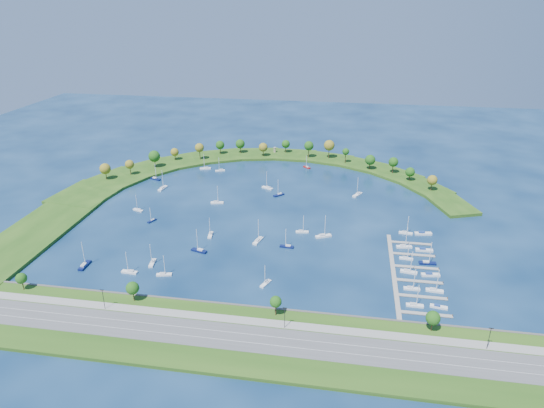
% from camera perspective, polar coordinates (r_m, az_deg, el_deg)
% --- Properties ---
extents(ground, '(700.00, 700.00, 0.00)m').
position_cam_1_polar(ground, '(308.10, -1.07, -0.99)').
color(ground, '#061E3C').
rests_on(ground, ground).
extents(south_shoreline, '(420.00, 43.10, 11.60)m').
position_cam_1_polar(south_shoreline, '(205.38, -7.42, -15.06)').
color(south_shoreline, '#1F4612').
rests_on(south_shoreline, ground).
extents(breakwater, '(286.74, 247.64, 2.00)m').
position_cam_1_polar(breakwater, '(361.53, -6.93, 2.86)').
color(breakwater, '#1F4612').
rests_on(breakwater, ground).
extents(breakwater_trees, '(243.74, 94.78, 15.67)m').
position_cam_1_polar(breakwater_trees, '(386.79, -0.86, 5.96)').
color(breakwater_trees, '#382314').
rests_on(breakwater_trees, breakwater).
extents(harbor_tower, '(2.60, 2.60, 4.59)m').
position_cam_1_polar(harbor_tower, '(419.31, 0.33, 6.49)').
color(harbor_tower, gray).
rests_on(harbor_tower, breakwater).
extents(dock_system, '(24.28, 82.00, 1.60)m').
position_cam_1_polar(dock_system, '(252.16, 15.93, -7.95)').
color(dock_system, gray).
rests_on(dock_system, ground).
extents(moored_boat_0, '(6.51, 5.89, 10.10)m').
position_cam_1_polar(moored_boat_0, '(388.15, 4.18, 4.44)').
color(moored_boat_0, maroon).
rests_on(moored_boat_0, ground).
extents(moored_boat_1, '(8.34, 2.82, 12.06)m').
position_cam_1_polar(moored_boat_1, '(253.57, -16.61, -7.70)').
color(moored_boat_1, white).
rests_on(moored_boat_1, ground).
extents(moored_boat_2, '(7.86, 5.04, 11.24)m').
position_cam_1_polar(moored_boat_2, '(382.03, -6.20, 4.04)').
color(moored_boat_2, white).
rests_on(moored_boat_2, ground).
extents(moored_boat_3, '(9.13, 4.74, 12.92)m').
position_cam_1_polar(moored_boat_3, '(388.00, -7.94, 4.27)').
color(moored_boat_3, white).
rests_on(moored_boat_3, ground).
extents(moored_boat_4, '(7.93, 3.83, 11.23)m').
position_cam_1_polar(moored_boat_4, '(247.21, -12.76, -8.13)').
color(moored_boat_4, white).
rests_on(moored_boat_4, ground).
extents(moored_boat_5, '(3.37, 8.33, 11.90)m').
position_cam_1_polar(moored_boat_5, '(258.38, -14.08, -6.76)').
color(moored_boat_5, white).
rests_on(moored_boat_5, ground).
extents(moored_boat_6, '(7.73, 4.54, 10.98)m').
position_cam_1_polar(moored_boat_6, '(321.73, -15.66, -0.64)').
color(moored_boat_6, white).
rests_on(moored_boat_6, ground).
extents(moored_boat_7, '(4.43, 9.88, 14.04)m').
position_cam_1_polar(moored_boat_7, '(353.05, -12.89, 1.89)').
color(moored_boat_7, white).
rests_on(moored_boat_7, ground).
extents(moored_boat_8, '(9.45, 4.93, 13.38)m').
position_cam_1_polar(moored_boat_8, '(264.84, -8.68, -5.46)').
color(moored_boat_8, '#0A1444').
rests_on(moored_boat_8, ground).
extents(moored_boat_9, '(9.60, 6.61, 13.85)m').
position_cam_1_polar(moored_boat_9, '(278.40, 6.13, -3.77)').
color(moored_boat_9, white).
rests_on(moored_boat_9, ground).
extents(moored_boat_10, '(8.84, 4.10, 12.55)m').
position_cam_1_polar(moored_boat_10, '(322.78, -6.58, 0.22)').
color(moored_boat_10, white).
rests_on(moored_boat_10, ground).
extents(moored_boat_11, '(2.76, 9.55, 14.01)m').
position_cam_1_polar(moored_boat_11, '(266.56, -21.44, -6.78)').
color(moored_boat_11, '#0A1444').
rests_on(moored_boat_11, ground).
extents(moored_boat_12, '(7.87, 2.68, 11.38)m').
position_cam_1_polar(moored_boat_12, '(266.20, 1.78, -5.02)').
color(moored_boat_12, '#0A1444').
rests_on(moored_boat_12, ground).
extents(moored_boat_13, '(7.11, 9.49, 13.91)m').
position_cam_1_polar(moored_boat_13, '(338.45, 10.16, 1.15)').
color(moored_boat_13, white).
rests_on(moored_boat_13, ground).
extents(moored_boat_14, '(9.11, 5.76, 13.01)m').
position_cam_1_polar(moored_boat_14, '(372.56, -13.71, 2.97)').
color(moored_boat_14, '#0A1444').
rests_on(moored_boat_14, ground).
extents(moored_boat_15, '(4.36, 6.51, 9.36)m').
position_cam_1_polar(moored_boat_15, '(304.61, -14.13, -1.89)').
color(moored_boat_15, '#0A1444').
rests_on(moored_boat_15, ground).
extents(moored_boat_16, '(4.85, 9.67, 13.70)m').
position_cam_1_polar(moored_boat_16, '(271.91, -1.69, -4.35)').
color(moored_boat_16, white).
rests_on(moored_boat_16, ground).
extents(moored_boat_17, '(4.89, 7.70, 10.99)m').
position_cam_1_polar(moored_boat_17, '(234.41, -0.75, -9.39)').
color(moored_boat_17, white).
rests_on(moored_boat_17, ground).
extents(moored_boat_18, '(7.71, 2.99, 11.04)m').
position_cam_1_polar(moored_boat_18, '(282.57, 3.60, -3.25)').
color(moored_boat_18, white).
rests_on(moored_boat_18, ground).
extents(moored_boat_19, '(8.87, 6.23, 12.84)m').
position_cam_1_polar(moored_boat_19, '(344.93, -0.54, 1.98)').
color(moored_boat_19, white).
rests_on(moored_boat_19, ground).
extents(moored_boat_20, '(7.44, 7.38, 12.03)m').
position_cam_1_polar(moored_boat_20, '(333.03, 0.83, 1.15)').
color(moored_boat_20, '#0A1444').
rests_on(moored_boat_20, ground).
extents(moored_boat_21, '(3.24, 8.20, 11.73)m').
position_cam_1_polar(moored_boat_21, '(280.66, -7.35, -3.61)').
color(moored_boat_21, white).
rests_on(moored_boat_21, ground).
extents(docked_boat_0, '(7.76, 2.26, 11.36)m').
position_cam_1_polar(docked_boat_0, '(229.01, 16.65, -11.43)').
color(docked_boat_0, white).
rests_on(docked_boat_0, ground).
extents(docked_boat_1, '(7.84, 3.26, 1.55)m').
position_cam_1_polar(docked_boat_1, '(231.55, 19.23, -11.48)').
color(docked_boat_1, white).
rests_on(docked_boat_1, ground).
extents(docked_boat_2, '(7.66, 2.15, 11.25)m').
position_cam_1_polar(docked_boat_2, '(240.14, 16.31, -9.59)').
color(docked_boat_2, white).
rests_on(docked_boat_2, ground).
extents(docked_boat_3, '(8.30, 2.97, 11.96)m').
position_cam_1_polar(docked_boat_3, '(241.90, 18.80, -9.67)').
color(docked_boat_3, white).
rests_on(docked_boat_3, ground).
extents(docked_boat_4, '(8.61, 3.65, 12.27)m').
position_cam_1_polar(docked_boat_4, '(252.87, 15.97, -7.71)').
color(docked_boat_4, white).
rests_on(docked_boat_4, ground).
extents(docked_boat_5, '(9.37, 3.74, 1.86)m').
position_cam_1_polar(docked_boat_5, '(253.65, 18.35, -8.00)').
color(docked_boat_5, white).
rests_on(docked_boat_5, ground).
extents(docked_boat_6, '(7.22, 2.63, 10.39)m').
position_cam_1_polar(docked_boat_6, '(264.55, 15.70, -6.20)').
color(docked_boat_6, white).
rests_on(docked_boat_6, ground).
extents(docked_boat_7, '(8.87, 2.97, 12.85)m').
position_cam_1_polar(docked_boat_7, '(263.33, 18.03, -6.65)').
color(docked_boat_7, '#0A1444').
rests_on(docked_boat_7, ground).
extents(docked_boat_8, '(8.84, 3.71, 12.61)m').
position_cam_1_polar(docked_boat_8, '(275.71, 15.46, -4.87)').
color(docked_boat_8, white).
rests_on(docked_boat_8, ground).
extents(docked_boat_9, '(9.28, 2.66, 1.89)m').
position_cam_1_polar(docked_boat_9, '(275.48, 17.65, -5.23)').
color(docked_boat_9, white).
rests_on(docked_boat_9, ground).
extents(docked_boat_10, '(7.99, 3.02, 11.47)m').
position_cam_1_polar(docked_boat_10, '(291.31, 15.64, -3.28)').
color(docked_boat_10, white).
rests_on(docked_boat_10, ground).
extents(docked_boat_11, '(10.11, 4.23, 2.00)m').
position_cam_1_polar(docked_boat_11, '(293.50, 17.55, -3.35)').
color(docked_boat_11, white).
rests_on(docked_boat_11, ground).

